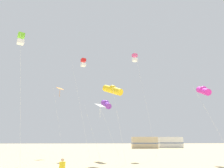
{
  "coord_description": "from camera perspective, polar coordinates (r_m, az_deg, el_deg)",
  "views": [
    {
      "loc": [
        0.66,
        -7.21,
        2.35
      ],
      "look_at": [
        1.49,
        8.07,
        6.41
      ],
      "focal_mm": 33.16,
      "sensor_mm": 36.0,
      "label": 1
    }
  ],
  "objects": [
    {
      "name": "kite_diamond_white",
      "position": [
        21.32,
        -3.37,
        -6.42
      ],
      "size": [
        2.23,
        2.23,
        5.86
      ],
      "color": "silver",
      "rests_on": "ground"
    },
    {
      "name": "kite_flyer_standing",
      "position": [
        14.39,
        -13.5,
        -21.39
      ],
      "size": [
        0.35,
        0.51,
        1.16
      ],
      "rotation": [
        0.0,
        0.0,
        3.11
      ],
      "color": "yellow",
      "rests_on": "ground"
    },
    {
      "name": "kite_tube_gold",
      "position": [
        21.04,
        0.15,
        -1.6
      ],
      "size": [
        2.37,
        2.46,
        7.87
      ],
      "color": "silver",
      "rests_on": "ground"
    },
    {
      "name": "kite_tube_violet",
      "position": [
        25.36,
        -1.64,
        -5.56
      ],
      "size": [
        2.58,
        2.93,
        7.14
      ],
      "color": "silver",
      "rests_on": "ground"
    },
    {
      "name": "rv_van_tan",
      "position": [
        54.94,
        8.96,
        -15.67
      ],
      "size": [
        6.48,
        2.46,
        2.8
      ],
      "rotation": [
        0.0,
        0.0,
        -0.02
      ],
      "color": "#C6B28C",
      "rests_on": "ground"
    },
    {
      "name": "kite_diamond_orange",
      "position": [
        30.87,
        -14.19,
        -1.91
      ],
      "size": [
        1.91,
        1.78,
        9.62
      ],
      "color": "silver",
      "rests_on": "ground"
    },
    {
      "name": "rv_van_white",
      "position": [
        59.87,
        15.74,
        -15.23
      ],
      "size": [
        6.55,
        2.67,
        2.8
      ],
      "rotation": [
        0.0,
        0.0,
        -0.05
      ],
      "color": "white",
      "rests_on": "ground"
    },
    {
      "name": "kite_box_rainbow",
      "position": [
        30.31,
        6.3,
        7.17
      ],
      "size": [
        2.82,
        2.82,
        14.28
      ],
      "color": "silver",
      "rests_on": "ground"
    },
    {
      "name": "kite_tube_magenta",
      "position": [
        24.19,
        23.9,
        -1.65
      ],
      "size": [
        3.16,
        3.01,
        8.04
      ],
      "color": "silver",
      "rests_on": "ground"
    },
    {
      "name": "kite_box_lime",
      "position": [
        22.89,
        -23.83,
        11.3
      ],
      "size": [
        1.55,
        1.55,
        12.55
      ],
      "color": "silver",
      "rests_on": "ground"
    },
    {
      "name": "kite_box_scarlet",
      "position": [
        30.1,
        -7.91,
        5.84
      ],
      "size": [
        2.9,
        1.96,
        13.52
      ],
      "color": "silver",
      "rests_on": "ground"
    }
  ]
}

